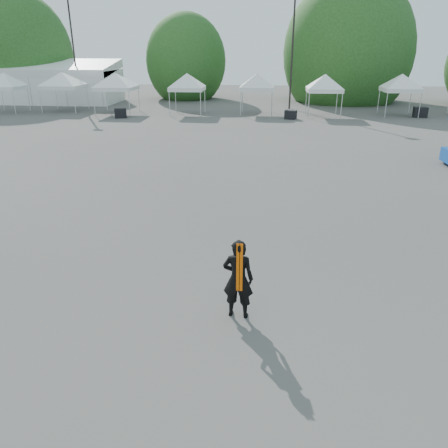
{
  "coord_description": "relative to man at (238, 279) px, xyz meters",
  "views": [
    {
      "loc": [
        0.82,
        -10.12,
        5.23
      ],
      "look_at": [
        -0.09,
        -0.41,
        1.3
      ],
      "focal_mm": 35.0,
      "sensor_mm": 36.0,
      "label": 1
    }
  ],
  "objects": [
    {
      "name": "tent_g",
      "position": [
        11.39,
        30.62,
        2.19
      ],
      "size": [
        4.0,
        4.0,
        3.88
      ],
      "color": "silver",
      "rests_on": "ground"
    },
    {
      "name": "crate_east",
      "position": [
        13.0,
        29.86,
        -0.47
      ],
      "size": [
        1.09,
        0.88,
        0.8
      ],
      "primitive_type": "cube",
      "rotation": [
        0.0,
        0.0,
        -0.08
      ],
      "color": "black",
      "rests_on": "ground"
    },
    {
      "name": "tent_c",
      "position": [
        -12.26,
        29.79,
        2.19
      ],
      "size": [
        4.49,
        4.49,
        3.88
      ],
      "color": "silver",
      "rests_on": "ground"
    },
    {
      "name": "tree_mid_w",
      "position": [
        -8.38,
        42.3,
        3.06
      ],
      "size": [
        4.16,
        4.16,
        6.33
      ],
      "color": "#382314",
      "rests_on": "ground"
    },
    {
      "name": "crate_mid",
      "position": [
        2.43,
        27.89,
        -0.53
      ],
      "size": [
        1.04,
        0.91,
        0.68
      ],
      "primitive_type": "cube",
      "rotation": [
        0.0,
        0.0,
        -0.31
      ],
      "color": "black",
      "rests_on": "ground"
    },
    {
      "name": "tent_e",
      "position": [
        -0.34,
        30.59,
        2.19
      ],
      "size": [
        3.93,
        3.93,
        3.88
      ],
      "color": "silver",
      "rests_on": "ground"
    },
    {
      "name": "light_pole_east",
      "position": [
        2.62,
        34.3,
        4.64
      ],
      "size": [
        0.6,
        0.25,
        9.8
      ],
      "color": "black",
      "rests_on": "ground"
    },
    {
      "name": "man",
      "position": [
        0.0,
        0.0,
        0.0
      ],
      "size": [
        0.67,
        0.47,
        1.74
      ],
      "rotation": [
        0.0,
        0.0,
        3.05
      ],
      "color": "black",
      "rests_on": "ground"
    },
    {
      "name": "light_pole_west",
      "position": [
        -18.38,
        36.3,
        4.9
      ],
      "size": [
        0.6,
        0.25,
        10.3
      ],
      "color": "black",
      "rests_on": "ground"
    },
    {
      "name": "ground",
      "position": [
        -0.38,
        2.3,
        -0.87
      ],
      "size": [
        120.0,
        120.0,
        0.0
      ],
      "primitive_type": "plane",
      "color": "#474442",
      "rests_on": "ground"
    },
    {
      "name": "marquee",
      "position": [
        -22.38,
        37.3,
        1.1
      ],
      "size": [
        15.0,
        6.25,
        4.23
      ],
      "color": "white",
      "rests_on": "ground"
    },
    {
      "name": "tent_f",
      "position": [
        5.13,
        29.74,
        2.19
      ],
      "size": [
        3.93,
        3.93,
        3.88
      ],
      "color": "silver",
      "rests_on": "ground"
    },
    {
      "name": "tree_far_w",
      "position": [
        -26.38,
        40.3,
        3.67
      ],
      "size": [
        4.8,
        4.8,
        7.3
      ],
      "color": "#382314",
      "rests_on": "ground"
    },
    {
      "name": "tree_mid_e",
      "position": [
        8.62,
        41.3,
        3.97
      ],
      "size": [
        5.12,
        5.12,
        7.79
      ],
      "color": "#382314",
      "rests_on": "ground"
    },
    {
      "name": "tent_b",
      "position": [
        -17.42,
        30.91,
        2.19
      ],
      "size": [
        4.54,
        4.54,
        3.88
      ],
      "color": "silver",
      "rests_on": "ground"
    },
    {
      "name": "crate_west",
      "position": [
        -11.24,
        27.29,
        -0.51
      ],
      "size": [
        1.13,
        1.0,
        0.73
      ],
      "primitive_type": "cube",
      "rotation": [
        0.0,
        0.0,
        0.35
      ],
      "color": "black",
      "rests_on": "ground"
    },
    {
      "name": "tent_d",
      "position": [
        -6.18,
        29.93,
        2.19
      ],
      "size": [
        3.95,
        3.95,
        3.88
      ],
      "color": "silver",
      "rests_on": "ground"
    },
    {
      "name": "tent_a",
      "position": [
        -21.94,
        29.51,
        2.19
      ],
      "size": [
        3.75,
        3.75,
        3.88
      ],
      "color": "silver",
      "rests_on": "ground"
    }
  ]
}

